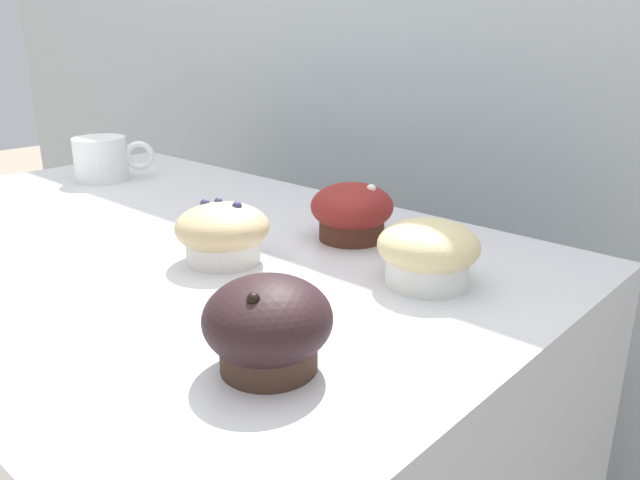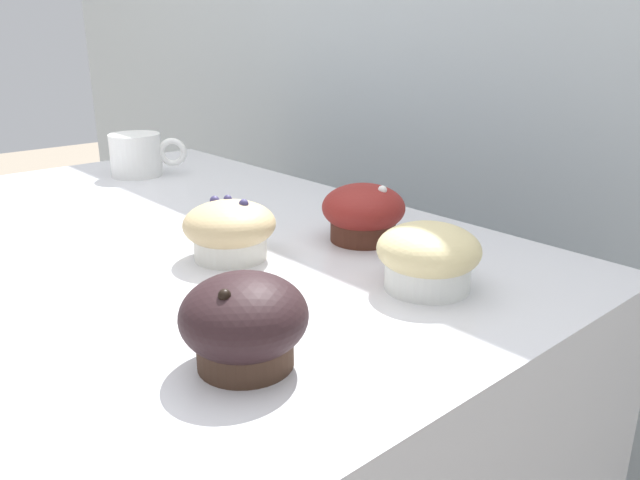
% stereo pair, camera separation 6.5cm
% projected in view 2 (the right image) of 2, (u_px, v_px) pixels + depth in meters
% --- Properties ---
extents(wall_back, '(3.20, 0.10, 1.80)m').
position_uv_depth(wall_back, '(450.00, 186.00, 1.22)').
color(wall_back, '#A8B2B7').
rests_on(wall_back, ground).
extents(muffin_front_center, '(0.11, 0.11, 0.07)m').
position_uv_depth(muffin_front_center, '(428.00, 256.00, 0.64)').
color(muffin_front_center, white).
rests_on(muffin_front_center, display_counter).
extents(muffin_back_left, '(0.10, 0.10, 0.07)m').
position_uv_depth(muffin_back_left, '(363.00, 213.00, 0.78)').
color(muffin_back_left, '#462319').
rests_on(muffin_back_left, display_counter).
extents(muffin_back_right, '(0.10, 0.10, 0.08)m').
position_uv_depth(muffin_back_right, '(244.00, 323.00, 0.49)').
color(muffin_back_right, '#3F2A1E').
rests_on(muffin_back_right, display_counter).
extents(muffin_front_left, '(0.11, 0.11, 0.07)m').
position_uv_depth(muffin_front_left, '(229.00, 230.00, 0.72)').
color(muffin_front_left, silver).
rests_on(muffin_front_left, display_counter).
extents(coffee_cup, '(0.10, 0.12, 0.08)m').
position_uv_depth(coffee_cup, '(137.00, 154.00, 1.13)').
color(coffee_cup, white).
rests_on(coffee_cup, display_counter).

